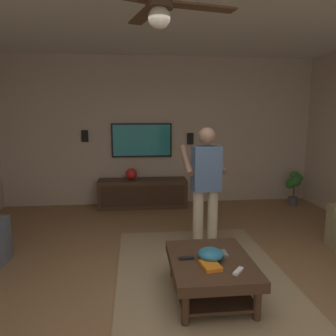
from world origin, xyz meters
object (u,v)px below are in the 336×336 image
person_standing (206,182)px  remote_white (238,271)px  bowl (211,254)px  remote_grey (225,253)px  wall_speaker_right (85,136)px  wall_speaker_left (190,139)px  potted_plant_short (294,183)px  book (211,266)px  remote_black (186,258)px  media_console (143,193)px  tv (142,140)px  coffee_table (211,269)px  vase_round (131,174)px  ceiling_fan (159,7)px

person_standing → remote_white: size_ratio=10.93×
bowl → remote_grey: bearing=-59.3°
wall_speaker_right → wall_speaker_left: bearing=-90.0°
remote_grey → wall_speaker_right: bearing=-149.7°
potted_plant_short → book: bearing=142.3°
remote_black → remote_grey: size_ratio=1.00×
media_console → bowl: 3.25m
media_console → person_standing: size_ratio=1.04×
person_standing → wall_speaker_right: (2.30, 1.87, 0.45)m
remote_black → remote_grey: (0.07, -0.41, 0.00)m
person_standing → wall_speaker_right: person_standing is taller
person_standing → potted_plant_short: bearing=-55.2°
wall_speaker_right → tv: bearing=-90.7°
coffee_table → vase_round: bearing=14.1°
potted_plant_short → book: (-3.18, 2.45, -0.03)m
media_console → tv: tv is taller
ceiling_fan → wall_speaker_left: bearing=-13.3°
media_console → potted_plant_short: 3.00m
tv → remote_white: tv is taller
remote_black → vase_round: bearing=97.7°
bowl → vase_round: (3.21, 0.79, 0.20)m
remote_grey → vase_round: 3.26m
bowl → ceiling_fan: bearing=129.9°
coffee_table → bowl: bowl is taller
tv → book: bearing=8.5°
person_standing → remote_white: bearing=174.3°
tv → wall_speaker_right: size_ratio=5.35×
person_standing → book: size_ratio=7.45×
tv → person_standing: 2.44m
potted_plant_short → wall_speaker_right: 4.21m
vase_round → wall_speaker_left: 1.37m
vase_round → wall_speaker_left: (0.24, -1.18, 0.65)m
remote_black → remote_white: bearing=-38.3°
tv → bowl: (-3.43, -0.58, -0.83)m
wall_speaker_left → media_console: bearing=104.7°
media_console → book: (-3.35, -0.54, 0.14)m
tv → remote_white: 3.89m
coffee_table → tv: size_ratio=0.85×
remote_grey → wall_speaker_left: 3.47m
book → person_standing: bearing=160.7°
media_console → wall_speaker_right: 1.57m
media_console → ceiling_fan: bearing=0.8°
tv → media_console: bearing=0.0°
person_standing → remote_black: 1.30m
potted_plant_short → person_standing: bearing=130.2°
coffee_table → remote_black: remote_black is taller
bowl → ceiling_fan: ceiling_fan is taller
remote_black → wall_speaker_left: 3.59m
wall_speaker_right → remote_white: bearing=-153.5°
tv → remote_black: bearing=5.7°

